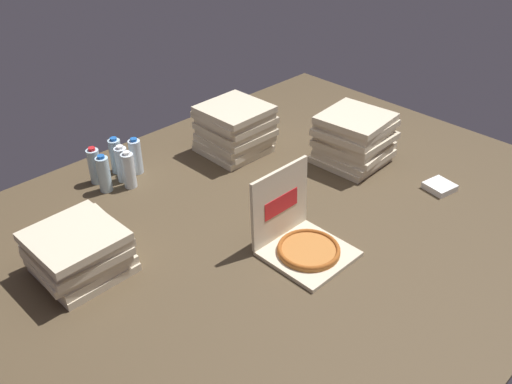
# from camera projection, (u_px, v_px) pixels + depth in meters

# --- Properties ---
(ground_plane) EXTENTS (3.20, 2.40, 0.02)m
(ground_plane) POSITION_uv_depth(u_px,v_px,m) (273.00, 224.00, 2.65)
(ground_plane) COLOR #4C3D28
(open_pizza_box) EXTENTS (0.35, 0.37, 0.37)m
(open_pizza_box) POSITION_uv_depth(u_px,v_px,m) (301.00, 238.00, 2.43)
(open_pizza_box) COLOR beige
(open_pizza_box) RESTS_ON ground_plane
(pizza_stack_left_far) EXTENTS (0.37, 0.38, 0.29)m
(pizza_stack_left_far) POSITION_uv_depth(u_px,v_px,m) (235.00, 129.00, 3.16)
(pizza_stack_left_far) COLOR beige
(pizza_stack_left_far) RESTS_ON ground_plane
(pizza_stack_left_mid) EXTENTS (0.39, 0.38, 0.22)m
(pizza_stack_left_mid) POSITION_uv_depth(u_px,v_px,m) (78.00, 252.00, 2.29)
(pizza_stack_left_mid) COLOR beige
(pizza_stack_left_mid) RESTS_ON ground_plane
(pizza_stack_left_near) EXTENTS (0.40, 0.40, 0.29)m
(pizza_stack_left_near) POSITION_uv_depth(u_px,v_px,m) (354.00, 139.00, 3.06)
(pizza_stack_left_near) COLOR beige
(pizza_stack_left_near) RESTS_ON ground_plane
(water_bottle_0) EXTENTS (0.07, 0.07, 0.21)m
(water_bottle_0) POSITION_uv_depth(u_px,v_px,m) (122.00, 164.00, 2.91)
(water_bottle_0) COLOR white
(water_bottle_0) RESTS_ON ground_plane
(water_bottle_1) EXTENTS (0.07, 0.07, 0.21)m
(water_bottle_1) POSITION_uv_depth(u_px,v_px,m) (116.00, 156.00, 2.99)
(water_bottle_1) COLOR silver
(water_bottle_1) RESTS_ON ground_plane
(water_bottle_2) EXTENTS (0.07, 0.07, 0.21)m
(water_bottle_2) POSITION_uv_depth(u_px,v_px,m) (95.00, 166.00, 2.90)
(water_bottle_2) COLOR silver
(water_bottle_2) RESTS_ON ground_plane
(water_bottle_3) EXTENTS (0.07, 0.07, 0.21)m
(water_bottle_3) POSITION_uv_depth(u_px,v_px,m) (104.00, 174.00, 2.83)
(water_bottle_3) COLOR silver
(water_bottle_3) RESTS_ON ground_plane
(water_bottle_4) EXTENTS (0.07, 0.07, 0.21)m
(water_bottle_4) POSITION_uv_depth(u_px,v_px,m) (136.00, 156.00, 2.98)
(water_bottle_4) COLOR silver
(water_bottle_4) RESTS_ON ground_plane
(water_bottle_5) EXTENTS (0.07, 0.07, 0.21)m
(water_bottle_5) POSITION_uv_depth(u_px,v_px,m) (129.00, 170.00, 2.86)
(water_bottle_5) COLOR white
(water_bottle_5) RESTS_ON ground_plane
(napkin_pile) EXTENTS (0.16, 0.16, 0.03)m
(napkin_pile) POSITION_uv_depth(u_px,v_px,m) (440.00, 187.00, 2.88)
(napkin_pile) COLOR white
(napkin_pile) RESTS_ON ground_plane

